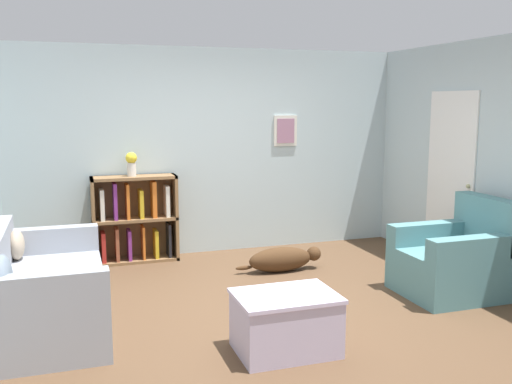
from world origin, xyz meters
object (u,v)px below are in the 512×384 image
at_px(recliner_chair, 457,260).
at_px(vase, 131,163).
at_px(bookshelf, 135,220).
at_px(coffee_table, 286,321).
at_px(dog, 283,259).
at_px(couch, 41,293).

height_order(recliner_chair, vase, vase).
height_order(bookshelf, coffee_table, bookshelf).
distance_m(bookshelf, dog, 1.87).
bearing_deg(couch, recliner_chair, -4.68).
bearing_deg(dog, couch, -159.70).
xyz_separation_m(couch, vase, (0.99, 1.90, 0.89)).
relative_size(recliner_chair, coffee_table, 1.30).
height_order(bookshelf, dog, bookshelf).
bearing_deg(recliner_chair, vase, 143.13).
bearing_deg(bookshelf, coffee_table, -74.83).
height_order(dog, vase, vase).
bearing_deg(vase, coffee_table, -74.40).
height_order(bookshelf, vase, vase).
height_order(couch, recliner_chair, recliner_chair).
relative_size(bookshelf, vase, 3.66).
xyz_separation_m(coffee_table, vase, (-0.83, 2.96, 0.96)).
bearing_deg(coffee_table, vase, 105.60).
height_order(recliner_chair, coffee_table, recliner_chair).
xyz_separation_m(couch, dog, (2.55, 0.94, -0.18)).
bearing_deg(vase, bookshelf, 45.74).
bearing_deg(bookshelf, dog, -32.18).
xyz_separation_m(bookshelf, recliner_chair, (2.95, -2.24, -0.17)).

